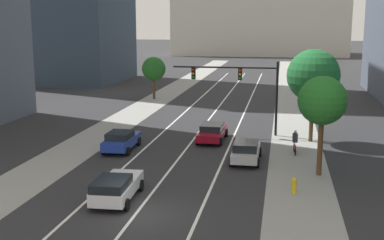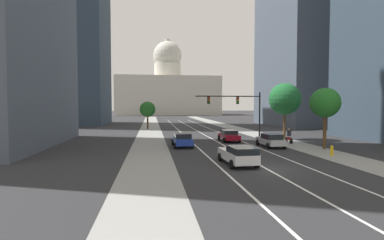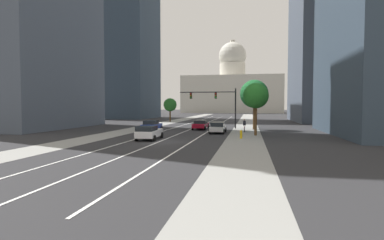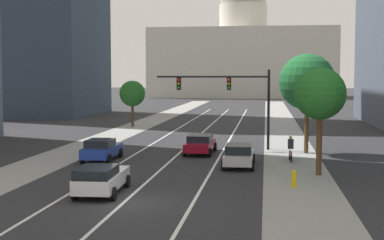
% 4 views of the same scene
% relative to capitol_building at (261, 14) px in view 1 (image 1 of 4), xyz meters
% --- Properties ---
extents(ground_plane, '(400.00, 400.00, 0.00)m').
position_rel_capitol_building_xyz_m(ground_plane, '(0.00, -86.52, -11.43)').
color(ground_plane, '#2B2B2D').
extents(sidewalk_left, '(3.83, 130.00, 0.01)m').
position_rel_capitol_building_xyz_m(sidewalk_left, '(-8.09, -91.52, -11.42)').
color(sidewalk_left, gray).
rests_on(sidewalk_left, ground).
extents(sidewalk_right, '(3.83, 130.00, 0.01)m').
position_rel_capitol_building_xyz_m(sidewalk_right, '(8.09, -91.52, -11.42)').
color(sidewalk_right, gray).
rests_on(sidewalk_right, ground).
extents(lane_stripe_left, '(0.16, 90.00, 0.01)m').
position_rel_capitol_building_xyz_m(lane_stripe_left, '(-3.09, -101.52, -11.42)').
color(lane_stripe_left, white).
rests_on(lane_stripe_left, ground).
extents(lane_stripe_center, '(0.16, 90.00, 0.01)m').
position_rel_capitol_building_xyz_m(lane_stripe_center, '(0.00, -101.52, -11.42)').
color(lane_stripe_center, white).
rests_on(lane_stripe_center, ground).
extents(lane_stripe_right, '(0.16, 90.00, 0.01)m').
position_rel_capitol_building_xyz_m(lane_stripe_right, '(3.09, -101.52, -11.42)').
color(lane_stripe_right, white).
rests_on(lane_stripe_right, ground).
extents(capitol_building, '(47.84, 25.41, 36.22)m').
position_rel_capitol_building_xyz_m(capitol_building, '(0.00, 0.00, 0.00)').
color(capitol_building, beige).
rests_on(capitol_building, ground).
extents(car_silver, '(1.94, 4.39, 1.43)m').
position_rel_capitol_building_xyz_m(car_silver, '(4.63, -116.11, -10.68)').
color(car_silver, '#B2B5BA').
rests_on(car_silver, ground).
extents(car_crimson, '(2.09, 4.83, 1.39)m').
position_rel_capitol_building_xyz_m(car_crimson, '(1.54, -110.49, -10.69)').
color(car_crimson, maroon).
rests_on(car_crimson, ground).
extents(car_blue, '(2.05, 4.49, 1.47)m').
position_rel_capitol_building_xyz_m(car_blue, '(-4.63, -114.69, -10.66)').
color(car_blue, '#1E389E').
rests_on(car_blue, ground).
extents(car_white, '(2.17, 4.61, 1.46)m').
position_rel_capitol_building_xyz_m(car_white, '(-1.53, -125.03, -10.65)').
color(car_white, silver).
rests_on(car_white, ground).
extents(traffic_signal_mast, '(8.79, 0.39, 6.15)m').
position_rel_capitol_building_xyz_m(traffic_signal_mast, '(3.59, -107.72, -6.99)').
color(traffic_signal_mast, black).
rests_on(traffic_signal_mast, ground).
extents(fire_hydrant, '(0.26, 0.35, 0.91)m').
position_rel_capitol_building_xyz_m(fire_hydrant, '(7.73, -122.14, -10.96)').
color(fire_hydrant, yellow).
rests_on(fire_hydrant, ground).
extents(cyclist, '(0.38, 1.70, 1.72)m').
position_rel_capitol_building_xyz_m(cyclist, '(7.93, -113.45, -10.58)').
color(cyclist, black).
rests_on(cyclist, ground).
extents(street_tree_near_right, '(4.11, 4.11, 7.29)m').
position_rel_capitol_building_xyz_m(street_tree_near_right, '(9.24, -109.32, -6.21)').
color(street_tree_near_right, '#51381E').
rests_on(street_tree_near_right, ground).
extents(street_tree_mid_right, '(2.96, 2.96, 6.16)m').
position_rel_capitol_building_xyz_m(street_tree_mid_right, '(9.31, -118.39, -6.80)').
color(street_tree_mid_right, '#51381E').
rests_on(street_tree_mid_right, ground).
extents(street_tree_mid_left, '(2.88, 2.88, 5.15)m').
position_rel_capitol_building_xyz_m(street_tree_mid_left, '(-8.57, -89.84, -7.75)').
color(street_tree_mid_left, '#51381E').
rests_on(street_tree_mid_left, ground).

